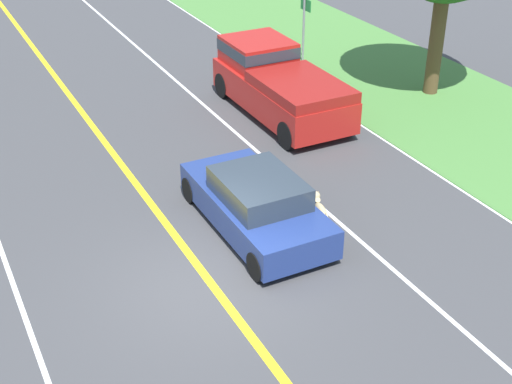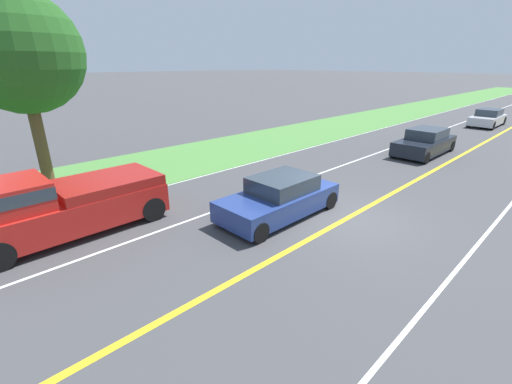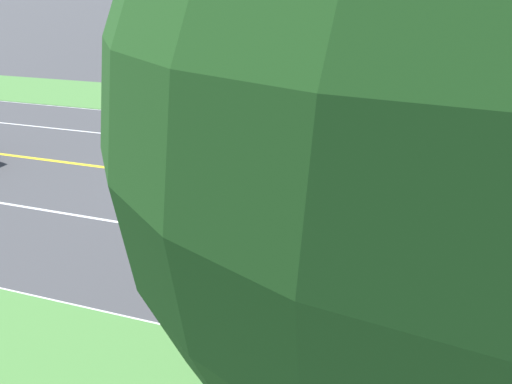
{
  "view_description": "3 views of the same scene",
  "coord_description": "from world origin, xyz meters",
  "px_view_note": "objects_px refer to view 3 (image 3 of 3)",
  "views": [
    {
      "loc": [
        -4.39,
        -10.56,
        8.6
      ],
      "look_at": [
        1.65,
        1.2,
        1.02
      ],
      "focal_mm": 50.0,
      "sensor_mm": 36.0,
      "label": 1
    },
    {
      "loc": [
        -5.17,
        9.2,
        4.76
      ],
      "look_at": [
        2.26,
        1.92,
        0.84
      ],
      "focal_mm": 24.0,
      "sensor_mm": 36.0,
      "label": 2
    },
    {
      "loc": [
        13.6,
        5.64,
        5.94
      ],
      "look_at": [
        2.43,
        1.92,
        0.91
      ],
      "focal_mm": 35.0,
      "sensor_mm": 36.0,
      "label": 3
    }
  ],
  "objects_px": {
    "dog": "(205,210)",
    "roadside_tree_right_near": "(469,130)",
    "pickup_truck": "(467,283)",
    "ego_car": "(244,190)"
  },
  "relations": [
    {
      "from": "roadside_tree_right_near",
      "to": "pickup_truck",
      "type": "bearing_deg",
      "value": 170.11
    },
    {
      "from": "dog",
      "to": "roadside_tree_right_near",
      "type": "xyz_separation_m",
      "value": [
        7.38,
        5.22,
        4.61
      ]
    },
    {
      "from": "dog",
      "to": "ego_car",
      "type": "bearing_deg",
      "value": 165.78
    },
    {
      "from": "roadside_tree_right_near",
      "to": "ego_car",
      "type": "bearing_deg",
      "value": -151.95
    },
    {
      "from": "dog",
      "to": "roadside_tree_right_near",
      "type": "height_order",
      "value": "roadside_tree_right_near"
    },
    {
      "from": "roadside_tree_right_near",
      "to": "dog",
      "type": "bearing_deg",
      "value": -144.76
    },
    {
      "from": "ego_car",
      "to": "dog",
      "type": "xyz_separation_m",
      "value": [
        1.25,
        -0.62,
        -0.14
      ]
    },
    {
      "from": "ego_car",
      "to": "pickup_truck",
      "type": "xyz_separation_m",
      "value": [
        3.53,
        5.49,
        0.33
      ]
    },
    {
      "from": "ego_car",
      "to": "roadside_tree_right_near",
      "type": "relative_size",
      "value": 0.58
    },
    {
      "from": "pickup_truck",
      "to": "roadside_tree_right_near",
      "type": "relative_size",
      "value": 0.71
    }
  ]
}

